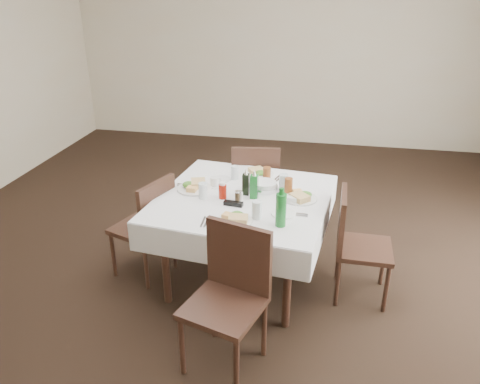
{
  "coord_description": "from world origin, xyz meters",
  "views": [
    {
      "loc": [
        0.81,
        -3.41,
        2.31
      ],
      "look_at": [
        0.18,
        -0.2,
        0.8
      ],
      "focal_mm": 35.0,
      "sensor_mm": 36.0,
      "label": 1
    }
  ],
  "objects": [
    {
      "name": "ground_plane",
      "position": [
        0.0,
        0.0,
        0.0
      ],
      "size": [
        7.0,
        7.0,
        0.0
      ],
      "primitive_type": "plane",
      "color": "black"
    },
    {
      "name": "room_shell",
      "position": [
        0.0,
        0.0,
        1.71
      ],
      "size": [
        6.04,
        7.04,
        2.8
      ],
      "color": "beige",
      "rests_on": "ground"
    },
    {
      "name": "dining_table",
      "position": [
        0.2,
        -0.19,
        0.68
      ],
      "size": [
        1.43,
        1.43,
        0.76
      ],
      "color": "#331B15",
      "rests_on": "ground"
    },
    {
      "name": "chair_north",
      "position": [
        0.17,
        0.59,
        0.53
      ],
      "size": [
        0.49,
        0.49,
        0.93
      ],
      "color": "#331B15",
      "rests_on": "ground"
    },
    {
      "name": "chair_south",
      "position": [
        0.29,
        -1.07,
        0.54
      ],
      "size": [
        0.55,
        0.55,
        0.94
      ],
      "color": "#331B15",
      "rests_on": "ground"
    },
    {
      "name": "chair_east",
      "position": [
        1.06,
        -0.23,
        0.5
      ],
      "size": [
        0.42,
        0.42,
        0.87
      ],
      "color": "#331B15",
      "rests_on": "ground"
    },
    {
      "name": "chair_west",
      "position": [
        -0.56,
        -0.28,
        0.5
      ],
      "size": [
        0.53,
        0.53,
        0.88
      ],
      "color": "#331B15",
      "rests_on": "ground"
    },
    {
      "name": "meal_north",
      "position": [
        0.25,
        0.27,
        0.78
      ],
      "size": [
        0.23,
        0.23,
        0.05
      ],
      "color": "white",
      "rests_on": "dining_table"
    },
    {
      "name": "meal_south",
      "position": [
        0.22,
        -0.6,
        0.78
      ],
      "size": [
        0.25,
        0.25,
        0.05
      ],
      "color": "white",
      "rests_on": "dining_table"
    },
    {
      "name": "meal_east",
      "position": [
        0.64,
        -0.16,
        0.78
      ],
      "size": [
        0.26,
        0.26,
        0.06
      ],
      "color": "white",
      "rests_on": "dining_table"
    },
    {
      "name": "meal_west",
      "position": [
        -0.21,
        -0.13,
        0.79
      ],
      "size": [
        0.28,
        0.28,
        0.06
      ],
      "color": "white",
      "rests_on": "dining_table"
    },
    {
      "name": "side_plate_a",
      "position": [
        -0.04,
        0.09,
        0.77
      ],
      "size": [
        0.15,
        0.15,
        0.01
      ],
      "color": "white",
      "rests_on": "dining_table"
    },
    {
      "name": "side_plate_b",
      "position": [
        0.54,
        -0.43,
        0.77
      ],
      "size": [
        0.18,
        0.18,
        0.01
      ],
      "color": "white",
      "rests_on": "dining_table"
    },
    {
      "name": "water_n",
      "position": [
        0.07,
        0.13,
        0.82
      ],
      "size": [
        0.06,
        0.06,
        0.12
      ],
      "color": "silver",
      "rests_on": "dining_table"
    },
    {
      "name": "water_s",
      "position": [
        0.36,
        -0.52,
        0.83
      ],
      "size": [
        0.07,
        0.07,
        0.13
      ],
      "color": "silver",
      "rests_on": "dining_table"
    },
    {
      "name": "water_e",
      "position": [
        0.49,
        -0.01,
        0.83
      ],
      "size": [
        0.07,
        0.07,
        0.13
      ],
      "color": "silver",
      "rests_on": "dining_table"
    },
    {
      "name": "water_w",
      "position": [
        -0.1,
        -0.28,
        0.82
      ],
      "size": [
        0.07,
        0.07,
        0.13
      ],
      "color": "silver",
      "rests_on": "dining_table"
    },
    {
      "name": "iced_tea_a",
      "position": [
        0.34,
        0.11,
        0.83
      ],
      "size": [
        0.06,
        0.06,
        0.13
      ],
      "color": "brown",
      "rests_on": "dining_table"
    },
    {
      "name": "iced_tea_b",
      "position": [
        0.54,
        -0.07,
        0.83
      ],
      "size": [
        0.06,
        0.06,
        0.13
      ],
      "color": "brown",
      "rests_on": "dining_table"
    },
    {
      "name": "bread_basket",
      "position": [
        0.34,
        -0.04,
        0.79
      ],
      "size": [
        0.21,
        0.21,
        0.07
      ],
      "color": "silver",
      "rests_on": "dining_table"
    },
    {
      "name": "oil_cruet_dark",
      "position": [
        0.21,
        -0.15,
        0.85
      ],
      "size": [
        0.05,
        0.05,
        0.22
      ],
      "color": "black",
      "rests_on": "dining_table"
    },
    {
      "name": "oil_cruet_green",
      "position": [
        0.29,
        -0.2,
        0.86
      ],
      "size": [
        0.06,
        0.06,
        0.24
      ],
      "color": "#186A25",
      "rests_on": "dining_table"
    },
    {
      "name": "ketchup_bottle",
      "position": [
        0.05,
        -0.25,
        0.82
      ],
      "size": [
        0.06,
        0.06,
        0.13
      ],
      "color": "#9D1607",
      "rests_on": "dining_table"
    },
    {
      "name": "salt_shaker",
      "position": [
        0.19,
        -0.26,
        0.8
      ],
      "size": [
        0.03,
        0.03,
        0.08
      ],
      "color": "white",
      "rests_on": "dining_table"
    },
    {
      "name": "pepper_shaker",
      "position": [
        0.17,
        -0.28,
        0.8
      ],
      "size": [
        0.04,
        0.04,
        0.08
      ],
      "color": "#392A19",
      "rests_on": "dining_table"
    },
    {
      "name": "coffee_mug",
      "position": [
        -0.06,
        -0.05,
        0.8
      ],
      "size": [
        0.11,
        0.11,
        0.08
      ],
      "color": "white",
      "rests_on": "dining_table"
    },
    {
      "name": "sunglasses",
      "position": [
        0.16,
        -0.36,
        0.78
      ],
      "size": [
        0.15,
        0.06,
        0.03
      ],
      "color": "black",
      "rests_on": "dining_table"
    },
    {
      "name": "green_bottle",
      "position": [
        0.54,
        -0.6,
        0.89
      ],
      "size": [
        0.07,
        0.07,
        0.28
      ],
      "color": "#186A25",
      "rests_on": "dining_table"
    },
    {
      "name": "sugar_caddy",
      "position": [
        0.57,
        -0.23,
        0.79
      ],
      "size": [
        0.1,
        0.06,
        0.05
      ],
      "color": "white",
      "rests_on": "dining_table"
    },
    {
      "name": "cutlery_n",
      "position": [
        0.42,
        0.2,
        0.77
      ],
      "size": [
        0.08,
        0.16,
        0.01
      ],
      "color": "silver",
      "rests_on": "dining_table"
    },
    {
      "name": "cutlery_s",
      "position": [
        0.02,
        -0.66,
        0.77
      ],
      "size": [
        0.05,
        0.16,
        0.01
      ],
      "color": "silver",
      "rests_on": "dining_table"
    },
    {
      "name": "cutlery_e",
      "position": [
        0.62,
        -0.43,
        0.77
      ],
      "size": [
        0.19,
        0.05,
        0.01
      ],
      "color": "silver",
      "rests_on": "dining_table"
    },
    {
      "name": "cutlery_w",
      "position": [
        -0.28,
        -0.08,
        0.77
      ],
      "size": [
        0.2,
        0.07,
        0.01
      ],
      "color": "silver",
      "rests_on": "dining_table"
    }
  ]
}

